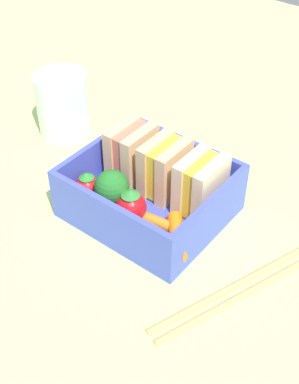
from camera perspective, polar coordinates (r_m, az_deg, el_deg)
ground_plane at (r=56.78cm, az=0.00°, el=-2.82°), size 120.00×120.00×2.00cm
bento_tray at (r=55.68cm, az=0.00°, el=-1.63°), size 15.03×13.11×1.20cm
bento_rim at (r=53.77cm, az=0.00°, el=0.63°), size 15.03×13.11×4.57cm
sandwich_left at (r=57.05cm, az=-1.93°, el=4.25°), size 3.57×5.09×6.01cm
sandwich_center_left at (r=54.89cm, az=1.64°, el=2.56°), size 3.57×5.09×6.01cm
sandwich_center at (r=53.01cm, az=5.46°, el=0.73°), size 3.57×5.09×6.01cm
strawberry_far_left at (r=55.41cm, az=-6.64°, el=0.58°), size 2.63×2.63×3.23cm
broccoli_floret at (r=53.05cm, az=-4.06°, el=0.47°), size 3.53×3.53×4.57cm
strawberry_left at (r=52.49cm, az=-2.12°, el=-1.48°), size 3.13×3.13×3.73cm
carrot_stick_left at (r=52.32cm, az=1.12°, el=-3.32°), size 4.23×1.71×1.13cm
carrot_stick_far_left at (r=50.81cm, az=2.94°, el=-4.76°), size 4.67×5.12×1.50cm
chopstick_pair at (r=49.95cm, az=10.67°, el=-9.45°), size 9.01×20.72×0.70cm
drinking_glass at (r=66.44cm, az=-9.22°, el=9.21°), size 6.40×6.40×7.76cm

